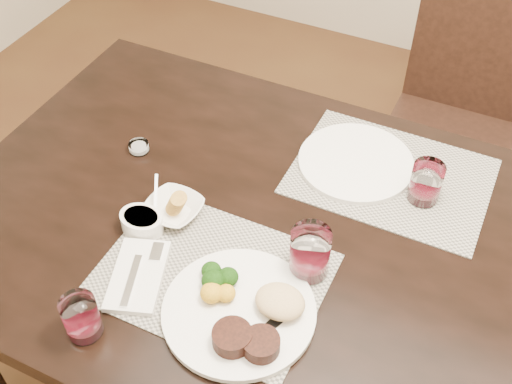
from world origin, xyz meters
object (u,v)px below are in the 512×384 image
at_px(chair_far, 459,111).
at_px(dinner_plate, 245,312).
at_px(far_plate, 356,162).
at_px(steak_knife, 275,317).
at_px(wine_glass_near, 310,255).
at_px(cracker_bowl, 174,209).

height_order(chair_far, dinner_plate, chair_far).
xyz_separation_m(chair_far, far_plate, (-0.16, -0.66, 0.26)).
distance_m(steak_knife, far_plate, 0.49).
bearing_deg(wine_glass_near, chair_far, 82.15).
distance_m(chair_far, far_plate, 0.72).
relative_size(chair_far, far_plate, 3.21).
bearing_deg(steak_knife, far_plate, 110.29).
height_order(steak_knife, far_plate, steak_knife).
bearing_deg(far_plate, dinner_plate, -95.53).
xyz_separation_m(chair_far, dinner_plate, (-0.21, -1.17, 0.27)).
relative_size(dinner_plate, far_plate, 1.09).
distance_m(chair_far, wine_glass_near, 1.06).
bearing_deg(steak_knife, dinner_plate, -139.05).
distance_m(steak_knife, wine_glass_near, 0.15).
xyz_separation_m(chair_far, steak_knife, (-0.15, -1.14, 0.26)).
bearing_deg(wine_glass_near, cracker_bowl, 177.14).
xyz_separation_m(cracker_bowl, far_plate, (0.31, 0.33, -0.01)).
xyz_separation_m(dinner_plate, wine_glass_near, (0.07, 0.16, 0.03)).
height_order(chair_far, far_plate, chair_far).
bearing_deg(chair_far, wine_glass_near, -97.85).
relative_size(chair_far, steak_knife, 3.41).
bearing_deg(dinner_plate, wine_glass_near, 46.50).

